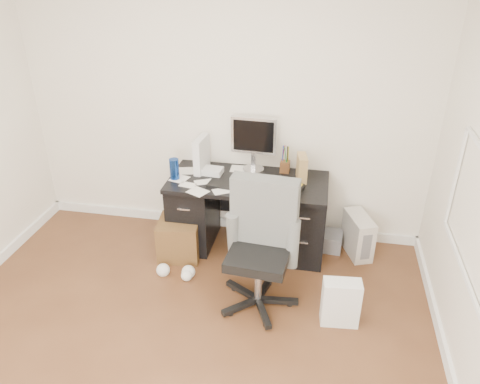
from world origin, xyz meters
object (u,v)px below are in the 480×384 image
object	(u,v)px
lcd_monitor	(254,144)
wicker_basket	(180,238)
pc_tower	(358,235)
keyboard	(228,186)
office_chair	(259,250)
desk	(248,212)

from	to	relation	value
lcd_monitor	wicker_basket	bearing A→B (deg)	-139.94
pc_tower	keyboard	bearing A→B (deg)	171.43
lcd_monitor	wicker_basket	xyz separation A→B (m)	(-0.64, -0.49, -0.83)
keyboard	office_chair	distance (m)	0.79
desk	lcd_monitor	bearing A→B (deg)	86.64
office_chair	keyboard	bearing A→B (deg)	125.04
desk	pc_tower	xyz separation A→B (m)	(1.08, 0.09, -0.19)
lcd_monitor	pc_tower	size ratio (longest dim) A/B	1.35
lcd_monitor	office_chair	xyz separation A→B (m)	(0.22, -1.05, -0.47)
keyboard	lcd_monitor	bearing A→B (deg)	73.27
desk	wicker_basket	size ratio (longest dim) A/B	3.86
lcd_monitor	keyboard	distance (m)	0.50
desk	keyboard	xyz separation A→B (m)	(-0.16, -0.17, 0.36)
office_chair	wicker_basket	xyz separation A→B (m)	(-0.86, 0.56, -0.36)
pc_tower	wicker_basket	size ratio (longest dim) A/B	1.06
keyboard	office_chair	world-z (taller)	office_chair
keyboard	pc_tower	size ratio (longest dim) A/B	0.93
desk	pc_tower	distance (m)	1.10
pc_tower	desk	bearing A→B (deg)	164.52
desk	lcd_monitor	size ratio (longest dim) A/B	2.70
lcd_monitor	pc_tower	bearing A→B (deg)	-4.49
office_chair	pc_tower	xyz separation A→B (m)	(0.85, 0.92, -0.35)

